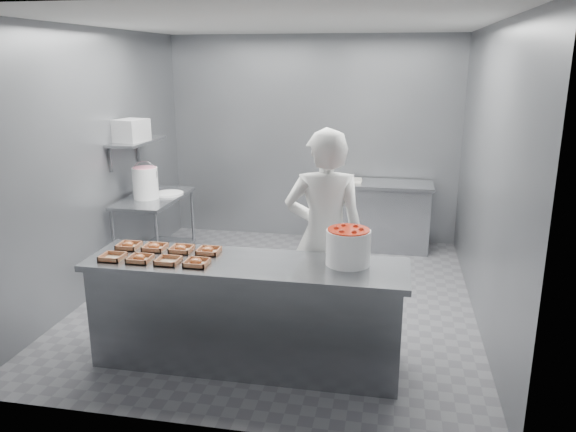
{
  "coord_description": "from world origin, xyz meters",
  "views": [
    {
      "loc": [
        1.13,
        -5.45,
        2.46
      ],
      "look_at": [
        0.13,
        -0.2,
        0.97
      ],
      "focal_mm": 35.0,
      "sensor_mm": 36.0,
      "label": 1
    }
  ],
  "objects_px": {
    "tray_1": "(140,258)",
    "tray_7": "(208,250)",
    "service_counter": "(247,313)",
    "glaze_bucket": "(145,182)",
    "prep_table": "(155,221)",
    "tray_6": "(181,249)",
    "worker": "(324,236)",
    "tray_3": "(197,262)",
    "tray_4": "(129,245)",
    "tray_0": "(113,257)",
    "tray_5": "(155,247)",
    "strawberry_tub": "(348,246)",
    "tray_2": "(168,261)",
    "back_counter": "(374,215)",
    "appliance": "(131,130)"
  },
  "relations": [
    {
      "from": "prep_table",
      "to": "tray_7",
      "type": "relative_size",
      "value": 6.4
    },
    {
      "from": "service_counter",
      "to": "prep_table",
      "type": "bearing_deg",
      "value": 130.24
    },
    {
      "from": "service_counter",
      "to": "tray_5",
      "type": "distance_m",
      "value": 0.97
    },
    {
      "from": "tray_3",
      "to": "tray_1",
      "type": "bearing_deg",
      "value": 180.0
    },
    {
      "from": "tray_3",
      "to": "tray_4",
      "type": "relative_size",
      "value": 1.0
    },
    {
      "from": "tray_7",
      "to": "appliance",
      "type": "relative_size",
      "value": 0.56
    },
    {
      "from": "service_counter",
      "to": "glaze_bucket",
      "type": "relative_size",
      "value": 5.85
    },
    {
      "from": "tray_4",
      "to": "tray_7",
      "type": "bearing_deg",
      "value": 0.0
    },
    {
      "from": "tray_0",
      "to": "glaze_bucket",
      "type": "height_order",
      "value": "glaze_bucket"
    },
    {
      "from": "tray_4",
      "to": "tray_6",
      "type": "height_order",
      "value": "same"
    },
    {
      "from": "glaze_bucket",
      "to": "appliance",
      "type": "bearing_deg",
      "value": -175.85
    },
    {
      "from": "tray_1",
      "to": "tray_7",
      "type": "bearing_deg",
      "value": 31.11
    },
    {
      "from": "tray_7",
      "to": "strawberry_tub",
      "type": "height_order",
      "value": "strawberry_tub"
    },
    {
      "from": "strawberry_tub",
      "to": "glaze_bucket",
      "type": "xyz_separation_m",
      "value": [
        -2.51,
        1.75,
        0.04
      ]
    },
    {
      "from": "worker",
      "to": "appliance",
      "type": "relative_size",
      "value": 5.71
    },
    {
      "from": "tray_6",
      "to": "appliance",
      "type": "relative_size",
      "value": 0.56
    },
    {
      "from": "tray_4",
      "to": "tray_2",
      "type": "bearing_deg",
      "value": -30.95
    },
    {
      "from": "tray_2",
      "to": "tray_7",
      "type": "height_order",
      "value": "tray_7"
    },
    {
      "from": "worker",
      "to": "tray_2",
      "type": "bearing_deg",
      "value": 23.44
    },
    {
      "from": "tray_4",
      "to": "tray_5",
      "type": "bearing_deg",
      "value": 0.0
    },
    {
      "from": "prep_table",
      "to": "back_counter",
      "type": "distance_m",
      "value": 2.87
    },
    {
      "from": "tray_6",
      "to": "worker",
      "type": "distance_m",
      "value": 1.25
    },
    {
      "from": "tray_1",
      "to": "glaze_bucket",
      "type": "relative_size",
      "value": 0.42
    },
    {
      "from": "back_counter",
      "to": "tray_2",
      "type": "distance_m",
      "value": 3.74
    },
    {
      "from": "back_counter",
      "to": "tray_2",
      "type": "height_order",
      "value": "tray_2"
    },
    {
      "from": "tray_0",
      "to": "tray_4",
      "type": "height_order",
      "value": "tray_4"
    },
    {
      "from": "tray_3",
      "to": "tray_6",
      "type": "xyz_separation_m",
      "value": [
        -0.24,
        0.29,
        0.0
      ]
    },
    {
      "from": "tray_3",
      "to": "tray_4",
      "type": "height_order",
      "value": "same"
    },
    {
      "from": "tray_1",
      "to": "tray_7",
      "type": "xyz_separation_m",
      "value": [
        0.48,
        0.29,
        0.0
      ]
    },
    {
      "from": "tray_0",
      "to": "tray_5",
      "type": "relative_size",
      "value": 1.0
    },
    {
      "from": "tray_7",
      "to": "worker",
      "type": "height_order",
      "value": "worker"
    },
    {
      "from": "tray_4",
      "to": "tray_3",
      "type": "bearing_deg",
      "value": -21.92
    },
    {
      "from": "service_counter",
      "to": "tray_5",
      "type": "height_order",
      "value": "tray_5"
    },
    {
      "from": "tray_6",
      "to": "worker",
      "type": "bearing_deg",
      "value": 21.43
    },
    {
      "from": "service_counter",
      "to": "glaze_bucket",
      "type": "height_order",
      "value": "glaze_bucket"
    },
    {
      "from": "service_counter",
      "to": "tray_1",
      "type": "relative_size",
      "value": 13.88
    },
    {
      "from": "tray_0",
      "to": "glaze_bucket",
      "type": "xyz_separation_m",
      "value": [
        -0.62,
        1.99,
        0.17
      ]
    },
    {
      "from": "tray_1",
      "to": "strawberry_tub",
      "type": "xyz_separation_m",
      "value": [
        1.65,
        0.25,
        0.13
      ]
    },
    {
      "from": "service_counter",
      "to": "tray_1",
      "type": "xyz_separation_m",
      "value": [
        -0.84,
        -0.14,
        0.47
      ]
    },
    {
      "from": "prep_table",
      "to": "strawberry_tub",
      "type": "distance_m",
      "value": 3.11
    },
    {
      "from": "tray_7",
      "to": "service_counter",
      "type": "bearing_deg",
      "value": -21.85
    },
    {
      "from": "tray_4",
      "to": "glaze_bucket",
      "type": "height_order",
      "value": "glaze_bucket"
    },
    {
      "from": "tray_6",
      "to": "prep_table",
      "type": "bearing_deg",
      "value": 120.15
    },
    {
      "from": "prep_table",
      "to": "tray_0",
      "type": "xyz_separation_m",
      "value": [
        0.57,
        -2.09,
        0.33
      ]
    },
    {
      "from": "worker",
      "to": "service_counter",
      "type": "bearing_deg",
      "value": 37.72
    },
    {
      "from": "back_counter",
      "to": "tray_4",
      "type": "bearing_deg",
      "value": -122.54
    },
    {
      "from": "tray_3",
      "to": "worker",
      "type": "bearing_deg",
      "value": 39.0
    },
    {
      "from": "tray_2",
      "to": "tray_3",
      "type": "xyz_separation_m",
      "value": [
        0.24,
        -0.0,
        0.0
      ]
    },
    {
      "from": "tray_5",
      "to": "glaze_bucket",
      "type": "xyz_separation_m",
      "value": [
        -0.86,
        1.7,
        0.17
      ]
    },
    {
      "from": "tray_5",
      "to": "tray_3",
      "type": "bearing_deg",
      "value": -31.11
    }
  ]
}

